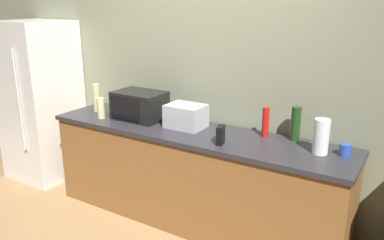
% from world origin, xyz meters
% --- Properties ---
extents(back_wall, '(6.40, 0.10, 2.70)m').
position_xyz_m(back_wall, '(0.00, 0.81, 1.35)').
color(back_wall, gray).
rests_on(back_wall, ground_plane).
extents(counter_run, '(2.84, 0.64, 0.90)m').
position_xyz_m(counter_run, '(0.00, 0.40, 0.45)').
color(counter_run, brown).
rests_on(counter_run, ground_plane).
extents(refrigerator, '(0.72, 0.73, 1.80)m').
position_xyz_m(refrigerator, '(-2.05, 0.40, 0.90)').
color(refrigerator, white).
rests_on(refrigerator, ground_plane).
extents(microwave, '(0.48, 0.35, 0.27)m').
position_xyz_m(microwave, '(-0.63, 0.45, 1.04)').
color(microwave, black).
rests_on(microwave, counter_run).
extents(toaster_oven, '(0.34, 0.26, 0.21)m').
position_xyz_m(toaster_oven, '(-0.10, 0.46, 1.01)').
color(toaster_oven, '#B7BABF').
rests_on(toaster_oven, counter_run).
extents(paper_towel_roll, '(0.12, 0.12, 0.27)m').
position_xyz_m(paper_towel_roll, '(1.10, 0.45, 1.04)').
color(paper_towel_roll, white).
rests_on(paper_towel_roll, counter_run).
extents(cordless_phone, '(0.07, 0.12, 0.15)m').
position_xyz_m(cordless_phone, '(0.37, 0.24, 0.98)').
color(cordless_phone, black).
rests_on(cordless_phone, counter_run).
extents(bottle_wine, '(0.08, 0.08, 0.29)m').
position_xyz_m(bottle_wine, '(0.85, 0.64, 1.04)').
color(bottle_wine, '#1E3F19').
rests_on(bottle_wine, counter_run).
extents(bottle_hand_soap, '(0.08, 0.08, 0.20)m').
position_xyz_m(bottle_hand_soap, '(-0.97, 0.27, 1.00)').
color(bottle_hand_soap, beige).
rests_on(bottle_hand_soap, counter_run).
extents(bottle_hot_sauce, '(0.06, 0.06, 0.26)m').
position_xyz_m(bottle_hot_sauce, '(0.61, 0.59, 1.03)').
color(bottle_hot_sauce, red).
rests_on(bottle_hot_sauce, counter_run).
extents(bottle_vinegar, '(0.08, 0.08, 0.28)m').
position_xyz_m(bottle_vinegar, '(-1.19, 0.44, 1.04)').
color(bottle_vinegar, beige).
rests_on(bottle_vinegar, counter_run).
extents(mug_blue, '(0.09, 0.09, 0.09)m').
position_xyz_m(mug_blue, '(1.27, 0.50, 0.95)').
color(mug_blue, '#2D4CB2').
rests_on(mug_blue, counter_run).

